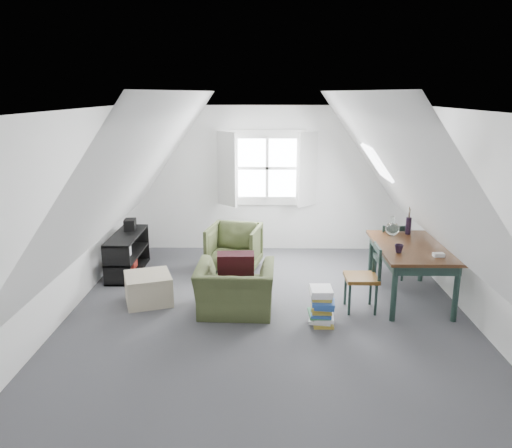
{
  "coord_description": "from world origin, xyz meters",
  "views": [
    {
      "loc": [
        -0.04,
        -5.78,
        2.71
      ],
      "look_at": [
        -0.15,
        0.6,
        1.02
      ],
      "focal_mm": 35.0,
      "sensor_mm": 36.0,
      "label": 1
    }
  ],
  "objects_px": {
    "dining_chair_far": "(391,250)",
    "dining_chair_near": "(364,277)",
    "magazine_stack": "(322,306)",
    "media_shelf": "(127,256)",
    "dining_table": "(411,253)",
    "armchair_near": "(236,312)",
    "armchair_far": "(234,269)",
    "ottoman": "(148,288)"
  },
  "relations": [
    {
      "from": "dining_chair_far",
      "to": "dining_chair_near",
      "type": "relative_size",
      "value": 0.99
    },
    {
      "from": "magazine_stack",
      "to": "media_shelf",
      "type": "bearing_deg",
      "value": 148.86
    },
    {
      "from": "dining_table",
      "to": "magazine_stack",
      "type": "xyz_separation_m",
      "value": [
        -1.25,
        -0.77,
        -0.43
      ]
    },
    {
      "from": "armchair_near",
      "to": "dining_table",
      "type": "distance_m",
      "value": 2.44
    },
    {
      "from": "dining_table",
      "to": "media_shelf",
      "type": "height_order",
      "value": "dining_table"
    },
    {
      "from": "armchair_far",
      "to": "magazine_stack",
      "type": "height_order",
      "value": "magazine_stack"
    },
    {
      "from": "ottoman",
      "to": "media_shelf",
      "type": "height_order",
      "value": "media_shelf"
    },
    {
      "from": "ottoman",
      "to": "media_shelf",
      "type": "bearing_deg",
      "value": 117.83
    },
    {
      "from": "dining_chair_far",
      "to": "armchair_near",
      "type": "bearing_deg",
      "value": 26.65
    },
    {
      "from": "armchair_far",
      "to": "dining_table",
      "type": "height_order",
      "value": "dining_table"
    },
    {
      "from": "magazine_stack",
      "to": "dining_chair_near",
      "type": "bearing_deg",
      "value": 35.78
    },
    {
      "from": "dining_table",
      "to": "dining_chair_near",
      "type": "height_order",
      "value": "dining_chair_near"
    },
    {
      "from": "armchair_near",
      "to": "dining_chair_near",
      "type": "relative_size",
      "value": 1.11
    },
    {
      "from": "armchair_near",
      "to": "magazine_stack",
      "type": "relative_size",
      "value": 2.15
    },
    {
      "from": "dining_chair_near",
      "to": "armchair_near",
      "type": "bearing_deg",
      "value": -97.99
    },
    {
      "from": "armchair_far",
      "to": "dining_chair_far",
      "type": "xyz_separation_m",
      "value": [
        2.35,
        -0.33,
        0.44
      ]
    },
    {
      "from": "dining_chair_near",
      "to": "dining_table",
      "type": "bearing_deg",
      "value": 106.03
    },
    {
      "from": "armchair_far",
      "to": "dining_chair_far",
      "type": "relative_size",
      "value": 0.93
    },
    {
      "from": "ottoman",
      "to": "dining_table",
      "type": "xyz_separation_m",
      "value": [
        3.48,
        0.17,
        0.46
      ]
    },
    {
      "from": "dining_chair_far",
      "to": "dining_chair_near",
      "type": "xyz_separation_m",
      "value": [
        -0.62,
        -1.15,
        0.01
      ]
    },
    {
      "from": "armchair_far",
      "to": "dining_table",
      "type": "distance_m",
      "value": 2.74
    },
    {
      "from": "dining_chair_far",
      "to": "magazine_stack",
      "type": "height_order",
      "value": "dining_chair_far"
    },
    {
      "from": "dining_table",
      "to": "media_shelf",
      "type": "xyz_separation_m",
      "value": [
        -4.05,
        0.92,
        -0.38
      ]
    },
    {
      "from": "dining_table",
      "to": "magazine_stack",
      "type": "height_order",
      "value": "dining_table"
    },
    {
      "from": "armchair_far",
      "to": "magazine_stack",
      "type": "xyz_separation_m",
      "value": [
        1.16,
        -1.89,
        0.23
      ]
    },
    {
      "from": "armchair_far",
      "to": "dining_table",
      "type": "bearing_deg",
      "value": -13.58
    },
    {
      "from": "dining_chair_far",
      "to": "armchair_far",
      "type": "bearing_deg",
      "value": -10.77
    },
    {
      "from": "dining_table",
      "to": "dining_chair_far",
      "type": "distance_m",
      "value": 0.82
    },
    {
      "from": "armchair_far",
      "to": "dining_chair_far",
      "type": "bearing_deg",
      "value": 3.42
    },
    {
      "from": "armchair_near",
      "to": "dining_chair_near",
      "type": "height_order",
      "value": "dining_chair_near"
    },
    {
      "from": "armchair_far",
      "to": "ottoman",
      "type": "distance_m",
      "value": 1.68
    },
    {
      "from": "armchair_near",
      "to": "armchair_far",
      "type": "xyz_separation_m",
      "value": [
        -0.11,
        1.59,
        0.0
      ]
    },
    {
      "from": "armchair_near",
      "to": "ottoman",
      "type": "xyz_separation_m",
      "value": [
        -1.17,
        0.3,
        0.19
      ]
    },
    {
      "from": "ottoman",
      "to": "dining_chair_far",
      "type": "bearing_deg",
      "value": 15.72
    },
    {
      "from": "armchair_near",
      "to": "dining_chair_far",
      "type": "bearing_deg",
      "value": -148.53
    },
    {
      "from": "dining_table",
      "to": "media_shelf",
      "type": "bearing_deg",
      "value": 170.78
    },
    {
      "from": "dining_chair_far",
      "to": "dining_chair_near",
      "type": "height_order",
      "value": "dining_chair_near"
    },
    {
      "from": "media_shelf",
      "to": "magazine_stack",
      "type": "distance_m",
      "value": 3.27
    },
    {
      "from": "armchair_far",
      "to": "dining_chair_near",
      "type": "relative_size",
      "value": 0.91
    },
    {
      "from": "dining_chair_near",
      "to": "armchair_far",
      "type": "bearing_deg",
      "value": -142.43
    },
    {
      "from": "armchair_near",
      "to": "ottoman",
      "type": "distance_m",
      "value": 1.23
    },
    {
      "from": "magazine_stack",
      "to": "armchair_near",
      "type": "bearing_deg",
      "value": 164.09
    }
  ]
}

